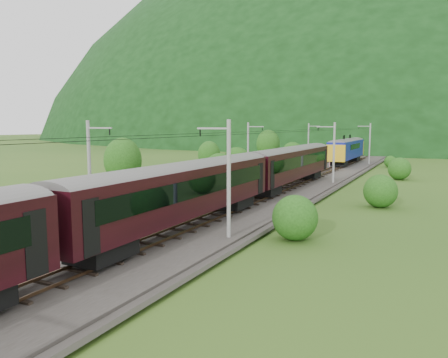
% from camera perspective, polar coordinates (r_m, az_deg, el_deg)
% --- Properties ---
extents(ground, '(600.00, 600.00, 0.00)m').
position_cam_1_polar(ground, '(33.33, -9.09, -6.78)').
color(ground, '#2A4F18').
rests_on(ground, ground).
extents(railbed, '(14.00, 220.00, 0.30)m').
position_cam_1_polar(railbed, '(41.64, -1.06, -3.70)').
color(railbed, '#38332D').
rests_on(railbed, ground).
extents(track_left, '(2.40, 220.00, 0.27)m').
position_cam_1_polar(track_left, '(42.75, -3.92, -3.13)').
color(track_left, '#513822').
rests_on(track_left, railbed).
extents(track_right, '(2.40, 220.00, 0.27)m').
position_cam_1_polar(track_right, '(40.57, 1.95, -3.67)').
color(track_right, '#513822').
rests_on(track_right, railbed).
extents(catenary_left, '(2.54, 192.28, 8.00)m').
position_cam_1_polar(catenary_left, '(63.52, 3.22, 3.96)').
color(catenary_left, gray).
rests_on(catenary_left, railbed).
extents(catenary_right, '(2.54, 192.28, 8.00)m').
position_cam_1_polar(catenary_right, '(59.76, 14.09, 3.56)').
color(catenary_right, gray).
rests_on(catenary_right, railbed).
extents(overhead_wires, '(4.83, 198.00, 0.03)m').
position_cam_1_polar(overhead_wires, '(40.92, -1.08, 5.91)').
color(overhead_wires, black).
rests_on(overhead_wires, ground).
extents(mountain_main, '(504.00, 360.00, 244.00)m').
position_cam_1_polar(mountain_main, '(287.00, 22.77, 4.93)').
color(mountain_main, black).
rests_on(mountain_main, ground).
extents(mountain_ridge, '(336.00, 280.00, 132.00)m').
position_cam_1_polar(mountain_ridge, '(354.70, 3.43, 5.77)').
color(mountain_ridge, black).
rests_on(mountain_ridge, ground).
extents(train, '(3.31, 133.05, 5.77)m').
position_cam_1_polar(train, '(31.63, -5.27, -0.34)').
color(train, black).
rests_on(train, ground).
extents(hazard_post_near, '(0.18, 0.18, 1.71)m').
position_cam_1_polar(hazard_post_near, '(65.69, 9.11, 1.06)').
color(hazard_post_near, red).
rests_on(hazard_post_near, railbed).
extents(hazard_post_far, '(0.17, 0.17, 1.61)m').
position_cam_1_polar(hazard_post_far, '(82.43, 13.64, 2.12)').
color(hazard_post_far, red).
rests_on(hazard_post_far, railbed).
extents(signal, '(0.21, 0.21, 1.92)m').
position_cam_1_polar(signal, '(90.16, 11.71, 2.78)').
color(signal, black).
rests_on(signal, railbed).
extents(vegetation_left, '(9.98, 144.00, 6.96)m').
position_cam_1_polar(vegetation_left, '(63.23, -4.20, 2.27)').
color(vegetation_left, '#1F4713').
rests_on(vegetation_left, ground).
extents(vegetation_right, '(6.94, 100.35, 2.93)m').
position_cam_1_polar(vegetation_right, '(43.08, 17.33, -2.06)').
color(vegetation_right, '#1F4713').
rests_on(vegetation_right, ground).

